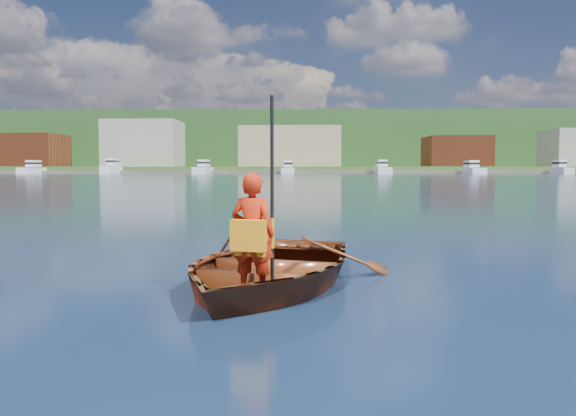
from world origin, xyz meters
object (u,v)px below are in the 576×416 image
object	(u,v)px
child_paddler	(253,234)
dock	(271,172)
rowboat	(268,267)
marina_yachts	(292,169)

from	to	relation	value
child_paddler	dock	world-z (taller)	child_paddler
child_paddler	dock	distance (m)	149.19
rowboat	marina_yachts	world-z (taller)	marina_yachts
dock	child_paddler	bearing A→B (deg)	-86.19
child_paddler	rowboat	bearing A→B (deg)	84.76
dock	marina_yachts	size ratio (longest dim) A/B	1.11
rowboat	dock	xyz separation A→B (m)	(-10.00, 147.95, 0.18)
dock	marina_yachts	distance (m)	7.67
dock	rowboat	bearing A→B (deg)	-86.13
child_paddler	marina_yachts	bearing A→B (deg)	91.55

